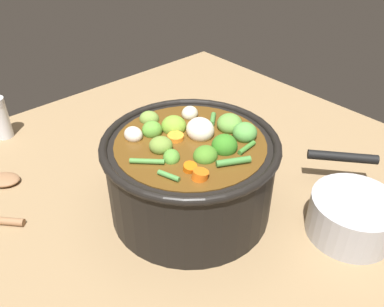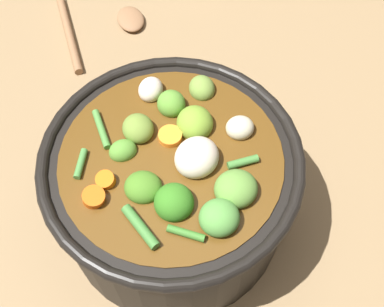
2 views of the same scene
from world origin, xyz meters
name	(u,v)px [view 1 (image 1 of 2)]	position (x,y,z in m)	size (l,w,h in m)	color
ground_plane	(190,208)	(0.00, 0.00, 0.00)	(1.10, 1.10, 0.00)	#8C704C
cooking_pot	(191,173)	(0.00, 0.00, 0.08)	(0.29, 0.29, 0.17)	black
salt_shaker	(0,118)	(-0.47, -0.16, 0.05)	(0.04, 0.04, 0.10)	silver
small_saucepan	(352,215)	(0.22, 0.16, 0.04)	(0.21, 0.22, 0.07)	#ADADB2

